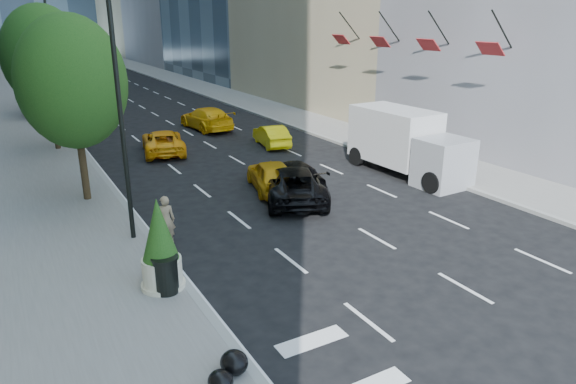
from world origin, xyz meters
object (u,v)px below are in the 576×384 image
city_bus (72,87)px  box_truck (406,143)px  black_sedan_mercedes (291,175)px  planter_shrub (160,246)px  black_sedan_lincoln (293,183)px  trash_can (166,275)px  skateboarder (166,223)px

city_bus → box_truck: city_bus is taller
black_sedan_mercedes → planter_shrub: (-7.80, -6.28, 0.79)m
black_sedan_mercedes → box_truck: bearing=175.6°
box_truck → city_bus: bearing=109.6°
black_sedan_lincoln → trash_can: size_ratio=5.10×
city_bus → planter_shrub: size_ratio=4.83×
black_sedan_mercedes → trash_can: black_sedan_mercedes is taller
black_sedan_lincoln → planter_shrub: bearing=57.5°
black_sedan_lincoln → box_truck: (6.69, 0.55, 0.86)m
black_sedan_lincoln → trash_can: black_sedan_lincoln is taller
trash_can → planter_shrub: (0.00, 0.33, 0.75)m
box_truck → skateboarder: bearing=-170.5°
skateboarder → planter_shrub: (-1.00, -2.90, 0.57)m
box_truck → planter_shrub: (-13.79, -5.45, -0.17)m
skateboarder → city_bus: size_ratio=0.13×
city_bus → planter_shrub: 34.56m
box_truck → trash_can: (-13.79, -5.79, -0.92)m
city_bus → trash_can: city_bus is taller
black_sedan_lincoln → trash_can: 8.82m
skateboarder → black_sedan_mercedes: size_ratio=0.39×
black_sedan_lincoln → box_truck: size_ratio=0.79×
black_sedan_mercedes → planter_shrub: 10.04m
skateboarder → city_bus: bearing=-76.7°
black_sedan_mercedes → skateboarder: bearing=29.8°
box_truck → black_sedan_lincoln: bearing=-177.0°
black_sedan_mercedes → trash_can: 10.23m
black_sedan_mercedes → trash_can: size_ratio=4.24×
skateboarder → black_sedan_mercedes: skateboarder is taller
box_truck → black_sedan_mercedes: bearing=170.4°
black_sedan_lincoln → planter_shrub: planter_shrub is taller
skateboarder → planter_shrub: bearing=87.0°
black_sedan_mercedes → city_bus: size_ratio=0.34×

